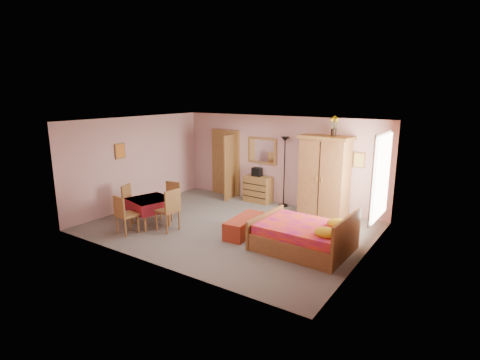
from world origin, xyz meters
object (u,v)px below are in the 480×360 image
Objects in this scene: bed at (303,229)px; bench at (244,226)px; wardrobe at (324,176)px; chest_of_drawers at (258,189)px; chair_south at (127,214)px; chair_north at (169,201)px; chair_east at (167,210)px; chair_west at (133,202)px; sunflower_vase at (334,126)px; stereo at (257,172)px; floor_lamp at (284,172)px; wall_mirror at (262,151)px; dining_table at (151,212)px.

bench is at bearing -179.19° from bed.
wardrobe is 1.11× the size of bed.
chair_south is (-1.19, -3.95, 0.07)m from chest_of_drawers.
chair_east is at bearing 120.80° from chair_north.
bed is 3.77m from chair_north.
wardrobe reaches higher than chair_south.
chair_south is 1.35m from chair_north.
chair_west is (-0.75, -0.57, -0.02)m from chair_north.
chair_north is at bearing -137.33° from wardrobe.
chair_south is 0.93m from chair_east.
chair_west is at bearing -142.95° from sunflower_vase.
floor_lamp reaches higher than stereo.
bed is (2.63, -2.71, -1.10)m from wall_mirror.
wardrobe is at bearing -5.64° from floor_lamp.
chest_of_drawers is 0.41× the size of floor_lamp.
chair_east reaches higher than chair_south.
chest_of_drawers is 3.33m from chair_east.
chair_east is at bearing -98.30° from chest_of_drawers.
wall_mirror reaches higher than chair_south.
sunflower_vase is at bearing -3.33° from floor_lamp.
sunflower_vase is 0.56× the size of chair_south.
wall_mirror is 2.44m from sunflower_vase.
wall_mirror is at bearing 174.02° from sunflower_vase.
dining_table is 0.97× the size of chair_north.
stereo is 0.90m from floor_lamp.
chest_of_drawers is 2.85m from chair_north.
chair_east is at bearing -112.77° from floor_lamp.
bench is (0.28, -2.54, -0.81)m from floor_lamp.
stereo is at bearing 81.03° from chair_south.
floor_lamp is at bearing 70.14° from chair_south.
chest_of_drawers is at bearing -86.60° from wall_mirror.
wall_mirror is (0.00, 0.21, 1.15)m from chest_of_drawers.
wall_mirror is 0.97× the size of chair_east.
chair_east is at bearing -95.67° from wall_mirror.
bench is (-1.15, -2.45, -2.20)m from sunflower_vase.
chair_east reaches higher than chest_of_drawers.
chest_of_drawers is 0.43× the size of bed.
chair_south is 1.02× the size of chair_west.
dining_table is (-1.19, -3.23, -0.06)m from chest_of_drawers.
dining_table is 0.66m from chair_east.
dining_table is (-2.03, -3.29, -0.68)m from floor_lamp.
chest_of_drawers is 0.39× the size of wardrobe.
stereo is at bearing -177.62° from wardrobe.
wall_mirror is at bearing 169.59° from floor_lamp.
wardrobe is at bearing 43.90° from dining_table.
sunflower_vase reaches higher than chair_east.
chest_of_drawers is at bearing 137.86° from bed.
wardrobe is 2.26× the size of chair_north.
floor_lamp is at bearing -7.01° from wall_mirror.
wall_mirror is at bearing 81.08° from chair_south.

